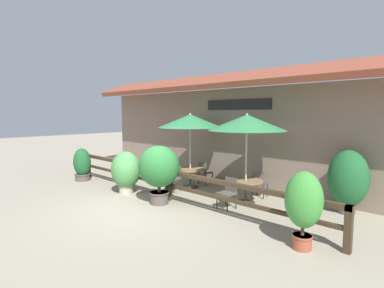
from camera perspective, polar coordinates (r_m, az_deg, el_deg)
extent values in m
plane|color=#9E937F|center=(8.86, -9.54, -11.91)|extent=(60.00, 60.00, 0.00)
cube|color=gray|center=(11.49, 7.29, 1.38)|extent=(14.00, 0.40, 3.60)
cube|color=brown|center=(11.07, 5.71, 11.98)|extent=(14.28, 1.48, 0.70)
cube|color=black|center=(11.00, 8.60, 7.42)|extent=(2.74, 0.04, 0.36)
cube|color=#3D2D1E|center=(9.28, -4.42, -5.31)|extent=(10.40, 0.14, 0.11)
cube|color=#3D2D1E|center=(9.37, -4.40, -7.83)|extent=(10.40, 0.10, 0.09)
cube|color=#3D2D1E|center=(13.55, -19.13, -3.86)|extent=(0.14, 0.14, 0.95)
cube|color=#3D2D1E|center=(9.37, -4.40, -7.83)|extent=(0.14, 0.14, 0.95)
cube|color=#3D2D1E|center=(6.69, 27.63, -14.22)|extent=(0.14, 0.14, 0.95)
cylinder|color=#B7B2A8|center=(10.80, -0.35, -2.44)|extent=(0.06, 0.06, 2.26)
cone|color=#33844C|center=(10.69, -0.35, 4.43)|extent=(2.31, 2.31, 0.47)
sphere|color=#B2ADA3|center=(10.69, -0.36, 5.69)|extent=(0.07, 0.07, 0.07)
cylinder|color=olive|center=(10.88, -0.35, -4.80)|extent=(1.04, 1.04, 0.05)
cylinder|color=#333333|center=(10.95, -0.35, -6.60)|extent=(0.07, 0.07, 0.65)
cylinder|color=#333333|center=(11.02, -0.35, -8.18)|extent=(0.57, 0.57, 0.03)
cube|color=#514C47|center=(10.42, -3.63, -6.62)|extent=(0.48, 0.48, 0.05)
cube|color=#514C47|center=(10.52, -3.00, -5.24)|extent=(0.40, 0.10, 0.40)
cylinder|color=#2D2D2D|center=(10.44, -5.10, -7.91)|extent=(0.04, 0.04, 0.41)
cylinder|color=#2D2D2D|center=(10.21, -3.44, -8.22)|extent=(0.04, 0.04, 0.41)
cylinder|color=#2D2D2D|center=(10.73, -3.80, -7.52)|extent=(0.04, 0.04, 0.41)
cylinder|color=#2D2D2D|center=(10.51, -2.15, -7.81)|extent=(0.04, 0.04, 0.41)
cube|color=#514C47|center=(11.47, 2.58, -5.45)|extent=(0.42, 0.42, 0.05)
cube|color=#514C47|center=(11.29, 1.95, -4.47)|extent=(0.40, 0.04, 0.40)
cylinder|color=#2D2D2D|center=(11.54, 3.92, -6.56)|extent=(0.04, 0.04, 0.41)
cylinder|color=#2D2D2D|center=(11.78, 2.49, -6.30)|extent=(0.04, 0.04, 0.41)
cylinder|color=#2D2D2D|center=(11.26, 2.67, -6.87)|extent=(0.04, 0.04, 0.41)
cylinder|color=#2D2D2D|center=(11.51, 1.23, -6.59)|extent=(0.04, 0.04, 0.41)
cylinder|color=#B7B2A8|center=(9.10, 10.26, -4.12)|extent=(0.06, 0.06, 2.26)
cone|color=#33844C|center=(8.97, 10.41, 4.05)|extent=(2.31, 2.31, 0.47)
sphere|color=#B2ADA3|center=(8.96, 10.44, 5.55)|extent=(0.07, 0.07, 0.07)
cylinder|color=olive|center=(9.19, 10.21, -6.90)|extent=(1.04, 1.04, 0.05)
cylinder|color=#333333|center=(9.27, 10.17, -9.01)|extent=(0.07, 0.07, 0.65)
cylinder|color=#333333|center=(9.36, 10.13, -10.85)|extent=(0.57, 0.57, 0.03)
cube|color=#514C47|center=(8.61, 6.60, -9.35)|extent=(0.45, 0.45, 0.05)
cube|color=#514C47|center=(8.69, 7.44, -7.67)|extent=(0.40, 0.06, 0.40)
cylinder|color=#2D2D2D|center=(8.65, 4.78, -10.84)|extent=(0.04, 0.04, 0.41)
cylinder|color=#2D2D2D|center=(8.41, 6.72, -11.35)|extent=(0.04, 0.04, 0.41)
cylinder|color=#2D2D2D|center=(8.93, 6.45, -10.33)|extent=(0.04, 0.04, 0.41)
cylinder|color=#2D2D2D|center=(8.70, 8.38, -10.80)|extent=(0.04, 0.04, 0.41)
cube|color=#514C47|center=(9.96, 12.82, -7.35)|extent=(0.49, 0.49, 0.05)
cube|color=#514C47|center=(9.74, 12.47, -6.29)|extent=(0.40, 0.11, 0.40)
cylinder|color=#2D2D2D|center=(10.13, 14.17, -8.51)|extent=(0.04, 0.04, 0.41)
cylinder|color=#2D2D2D|center=(10.25, 12.14, -8.29)|extent=(0.04, 0.04, 0.41)
cylinder|color=#2D2D2D|center=(9.78, 13.46, -9.01)|extent=(0.04, 0.04, 0.41)
cylinder|color=#2D2D2D|center=(9.91, 11.36, -8.77)|extent=(0.04, 0.04, 0.41)
cylinder|color=#B7AD99|center=(10.46, -12.42, -8.41)|extent=(0.47, 0.47, 0.27)
cylinder|color=#B7AD99|center=(10.43, -12.44, -7.80)|extent=(0.51, 0.51, 0.04)
ellipsoid|color=#4C934C|center=(10.31, -12.51, -4.83)|extent=(1.04, 0.94, 1.25)
cylinder|color=#564C47|center=(12.87, -20.11, -5.95)|extent=(0.56, 0.56, 0.26)
cylinder|color=#564C47|center=(12.85, -20.12, -5.46)|extent=(0.61, 0.61, 0.04)
ellipsoid|color=#1E5B2D|center=(12.76, -20.20, -3.27)|extent=(0.73, 0.65, 1.12)
cylinder|color=#9E4C33|center=(6.64, 20.22, -17.11)|extent=(0.37, 0.37, 0.29)
cylinder|color=#9E4C33|center=(6.59, 20.26, -16.10)|extent=(0.40, 0.40, 0.04)
cylinder|color=brown|center=(6.52, 20.32, -14.55)|extent=(0.07, 0.07, 0.34)
ellipsoid|color=#3D8E38|center=(6.35, 20.50, -9.91)|extent=(0.74, 0.67, 1.13)
cylinder|color=#564C47|center=(9.15, -6.26, -10.14)|extent=(0.55, 0.55, 0.35)
cylinder|color=#564C47|center=(9.11, -6.27, -9.20)|extent=(0.60, 0.60, 0.04)
cylinder|color=brown|center=(9.06, -6.28, -7.96)|extent=(0.10, 0.10, 0.37)
ellipsoid|color=#287033|center=(8.93, -6.33, -4.26)|extent=(1.29, 1.16, 1.22)
cylinder|color=#564C47|center=(9.27, 27.33, -10.69)|extent=(0.44, 0.44, 0.31)
cylinder|color=#564C47|center=(9.23, 27.38, -9.87)|extent=(0.47, 0.47, 0.04)
ellipsoid|color=#1E5B2D|center=(9.08, 27.58, -5.80)|extent=(1.04, 0.93, 1.53)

